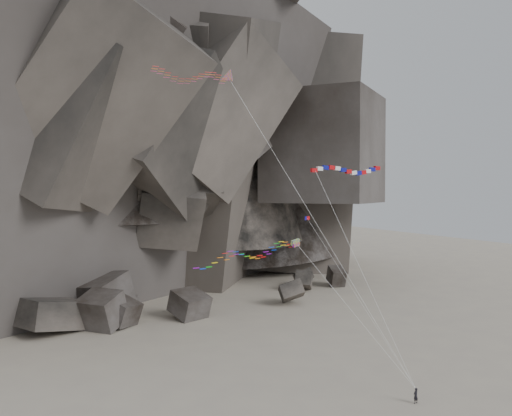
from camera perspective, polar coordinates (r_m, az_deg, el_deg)
ground at (r=62.65m, az=3.40°, el=-17.29°), size 260.00×260.00×0.00m
headland at (r=122.96m, az=-17.79°, el=12.65°), size 110.00×70.00×84.00m
boulder_field at (r=89.51m, az=-12.34°, el=-9.62°), size 80.46×17.68×7.24m
kite_flyer at (r=59.94m, az=15.68°, el=-17.51°), size 0.62×0.42×1.76m
delta_kite at (r=53.39m, az=-6.75°, el=12.99°), size 22.27×11.67×30.78m
banner_kite at (r=62.42m, az=9.13°, el=3.62°), size 8.41×11.00×21.67m
parafoil_kite at (r=55.67m, az=-1.19°, el=-4.64°), size 18.98×10.99×14.02m
pennant_kite at (r=60.56m, az=6.91°, el=-3.85°), size 4.37×11.64×16.18m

